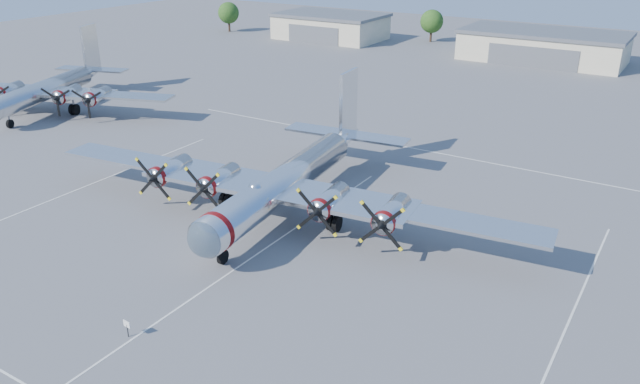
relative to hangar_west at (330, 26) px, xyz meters
The scene contains 9 objects.
ground 93.54m from the hangar_west, 61.23° to the right, with size 260.00×260.00×0.00m, color #545456.
parking_lines 95.08m from the hangar_west, 61.74° to the right, with size 60.00×50.08×0.01m.
hangar_west is the anchor object (origin of this frame).
hangar_center 45.00m from the hangar_west, ahead, with size 28.60×14.60×5.40m.
tree_far_west 25.36m from the hangar_west, behind, with size 4.80×4.80×6.64m.
tree_west 21.61m from the hangar_west, 21.89° to the left, with size 4.80×4.80×6.64m.
main_bomber_b29 88.71m from the hangar_west, 61.30° to the right, with size 44.06×30.14×9.74m, color silver, non-canonical shape.
bomber_west 68.15m from the hangar_west, 92.37° to the right, with size 36.54×25.87×9.65m, color silver, non-canonical shape.
info_placard 107.67m from the hangar_west, 65.52° to the right, with size 0.59×0.09×1.13m.
Camera 1 is at (26.01, -36.41, 23.05)m, focal length 35.00 mm.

